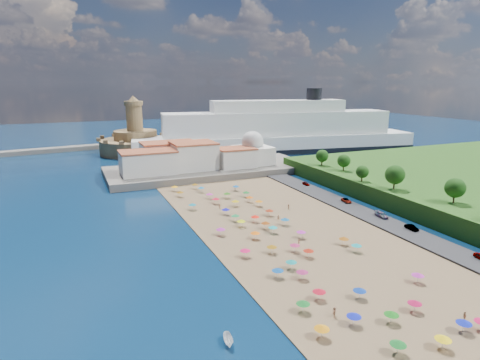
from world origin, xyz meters
name	(u,v)px	position (x,y,z in m)	size (l,w,h in m)	color
ground	(262,229)	(0.00, 0.00, 0.00)	(700.00, 700.00, 0.00)	#071938
terrace	(210,169)	(10.00, 73.00, 1.50)	(90.00, 36.00, 3.00)	#59544C
jetty	(146,160)	(-12.00, 108.00, 1.20)	(18.00, 70.00, 2.40)	#59544C
waterfront_buildings	(181,157)	(-3.05, 73.64, 7.88)	(57.00, 29.00, 11.00)	silver
domed_building	(252,151)	(30.00, 71.00, 8.97)	(16.00, 16.00, 15.00)	silver
fortress	(136,142)	(-12.00, 138.00, 6.68)	(40.00, 40.00, 32.40)	#9A754D
cruise_ship	(278,133)	(65.13, 111.56, 10.72)	(167.33, 51.97, 36.20)	black
beach_parasols	(277,236)	(-1.36, -10.72, 2.15)	(32.04, 114.32, 2.20)	gray
beachgoers	(286,234)	(2.59, -8.46, 1.14)	(34.81, 99.38, 1.89)	tan
parked_cars	(373,211)	(36.00, -3.06, 1.37)	(2.77, 76.85, 1.45)	gray
hillside_trees	(420,183)	(48.35, -8.26, 10.15)	(13.98, 106.96, 7.93)	#382314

